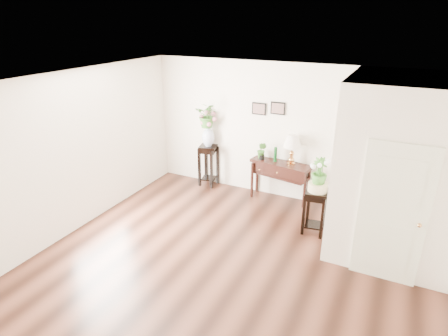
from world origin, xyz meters
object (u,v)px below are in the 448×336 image
Objects in this scene: plant_stand_a at (209,165)px; table_lamp at (292,148)px; console_table at (280,181)px; plant_stand_b at (315,212)px.

table_lamp is at bearing 0.00° from plant_stand_a.
console_table is at bearing 0.00° from plant_stand_a.
console_table is 0.79m from table_lamp.
table_lamp is (0.21, 0.00, 0.77)m from console_table.
plant_stand_b is (2.65, -0.98, -0.06)m from plant_stand_a.
table_lamp is at bearing 9.96° from console_table.
console_table reaches higher than plant_stand_b.
table_lamp is 1.46m from plant_stand_b.
plant_stand_a is (-1.68, 0.00, 0.05)m from console_table.
console_table is 1.68m from plant_stand_a.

